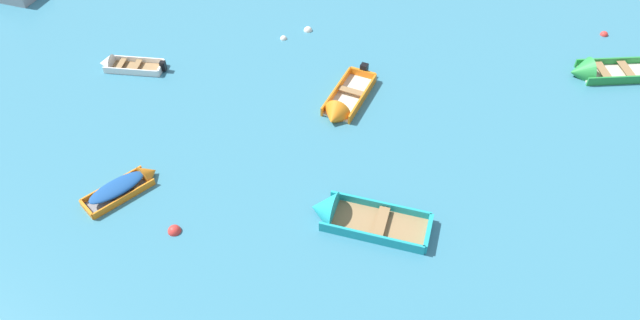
# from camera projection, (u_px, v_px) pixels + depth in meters

# --- Properties ---
(rowboat_orange_back_row_left) EXTENTS (2.84, 2.62, 0.90)m
(rowboat_orange_back_row_left) POSITION_uv_depth(u_px,v_px,m) (129.00, 184.00, 21.87)
(rowboat_orange_back_row_left) COLOR gray
(rowboat_orange_back_row_left) RESTS_ON ground_plane
(rowboat_white_distant_center) EXTENTS (3.28, 1.45, 0.93)m
(rowboat_white_distant_center) POSITION_uv_depth(u_px,v_px,m) (120.00, 65.00, 27.36)
(rowboat_white_distant_center) COLOR #99754C
(rowboat_white_distant_center) RESTS_ON ground_plane
(rowboat_turquoise_near_camera) EXTENTS (4.57, 2.85, 1.46)m
(rowboat_turquoise_near_camera) POSITION_uv_depth(u_px,v_px,m) (343.00, 214.00, 20.85)
(rowboat_turquoise_near_camera) COLOR #99754C
(rowboat_turquoise_near_camera) RESTS_ON ground_plane
(rowboat_green_far_right) EXTENTS (4.49, 1.61, 1.37)m
(rowboat_green_far_right) POSITION_uv_depth(u_px,v_px,m) (596.00, 72.00, 26.90)
(rowboat_green_far_right) COLOR beige
(rowboat_green_far_right) RESTS_ON ground_plane
(rowboat_orange_midfield_right) EXTENTS (2.83, 3.93, 1.22)m
(rowboat_orange_midfield_right) POSITION_uv_depth(u_px,v_px,m) (342.00, 106.00, 25.13)
(rowboat_orange_midfield_right) COLOR beige
(rowboat_orange_midfield_right) RESTS_ON ground_plane
(mooring_buoy_between_boats_left) EXTENTS (0.34, 0.34, 0.34)m
(mooring_buoy_between_boats_left) POSITION_uv_depth(u_px,v_px,m) (284.00, 39.00, 29.20)
(mooring_buoy_between_boats_left) COLOR silver
(mooring_buoy_between_boats_left) RESTS_ON ground_plane
(mooring_buoy_near_foreground) EXTENTS (0.43, 0.43, 0.43)m
(mooring_buoy_near_foreground) POSITION_uv_depth(u_px,v_px,m) (308.00, 31.00, 29.73)
(mooring_buoy_near_foreground) COLOR silver
(mooring_buoy_near_foreground) RESTS_ON ground_plane
(mooring_buoy_midfield) EXTENTS (0.39, 0.39, 0.39)m
(mooring_buoy_midfield) POSITION_uv_depth(u_px,v_px,m) (604.00, 35.00, 29.44)
(mooring_buoy_midfield) COLOR red
(mooring_buoy_midfield) RESTS_ON ground_plane
(mooring_buoy_central) EXTENTS (0.48, 0.48, 0.48)m
(mooring_buoy_central) POSITION_uv_depth(u_px,v_px,m) (175.00, 231.00, 20.56)
(mooring_buoy_central) COLOR red
(mooring_buoy_central) RESTS_ON ground_plane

